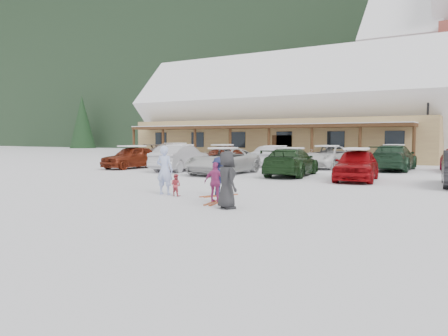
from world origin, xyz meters
The scene contains 23 objects.
ground centered at (0.00, 0.00, 0.00)m, with size 160.00×160.00×0.00m, color white.
forested_hillside centered at (0.00, 85.00, 19.00)m, with size 300.00×70.00×38.00m, color black.
day_lodge centered at (-9.00, 27.96, 3.94)m, with size 29.12×12.50×10.38m.
lamp_post centered at (4.07, 24.20, 3.38)m, with size 0.50×0.25×5.95m.
conifer_0 centered at (-26.00, 30.00, 5.69)m, with size 4.40×4.40×10.20m.
conifer_2 centered at (-30.00, 42.00, 6.83)m, with size 5.28×5.28×12.24m.
adult_skier centered at (-1.98, 0.75, 0.86)m, with size 0.63×0.41×1.72m, color #AEBFF2.
toddler_red centered at (-1.37, 0.59, 0.38)m, with size 0.37×0.29×0.76m, color #BD3946.
child_navy centered at (-0.13, 1.39, 0.67)m, with size 0.86×0.50×1.34m, color #1A2047.
skis_child_navy centered at (-0.13, 1.39, 0.01)m, with size 0.20×1.40×0.03m, color #9F3F16.
child_magenta centered at (0.58, 0.02, 0.63)m, with size 0.73×0.31×1.25m, color #A73577.
skis_child_magenta centered at (0.58, 0.02, 0.01)m, with size 0.20×1.40×0.03m, color #9F3F16.
bystander_dark centered at (1.44, -0.78, 0.81)m, with size 0.79×0.52×1.63m, color #252426.
parked_car_0 centered at (-11.91, 9.95, 0.73)m, with size 1.72×4.28×1.46m, color maroon.
parked_car_1 centered at (-8.00, 9.89, 0.78)m, with size 1.65×4.73×1.56m, color #B3B2B7.
parked_car_2 centered at (-4.62, 9.25, 0.72)m, with size 2.38×5.17×1.44m, color silver.
parked_car_3 centered at (-0.94, 9.99, 0.72)m, with size 2.03×4.99×1.45m, color #183317.
parked_car_4 centered at (2.61, 9.18, 0.75)m, with size 1.76×4.38×1.49m, color #97090E.
parked_car_7 centered at (-13.33, 16.50, 0.78)m, with size 2.17×5.35×1.55m, color gray.
parked_car_8 centered at (-9.13, 16.73, 0.73)m, with size 1.73×4.30×1.47m, color maroon.
parked_car_9 centered at (-4.73, 16.50, 0.71)m, with size 1.50×4.30×1.42m, color #AFAFB4.
parked_car_10 centered at (-1.13, 16.66, 0.73)m, with size 2.44×5.28×1.47m, color silver.
parked_car_11 centered at (2.99, 16.73, 0.78)m, with size 2.19×5.38×1.56m, color #203D29.
Camera 1 is at (7.58, -11.32, 2.00)m, focal length 35.00 mm.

